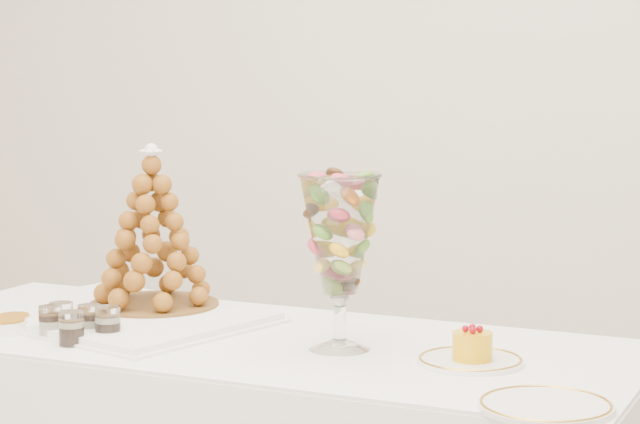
% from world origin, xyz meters
% --- Properties ---
extents(lace_tray, '(0.76, 0.65, 0.02)m').
position_xyz_m(lace_tray, '(-0.50, 0.20, 0.69)').
color(lace_tray, white).
rests_on(lace_tray, buffet_table).
extents(macaron_vase, '(0.17, 0.17, 0.38)m').
position_xyz_m(macaron_vase, '(0.11, 0.13, 0.92)').
color(macaron_vase, white).
rests_on(macaron_vase, buffet_table).
extents(cake_plate, '(0.22, 0.22, 0.01)m').
position_xyz_m(cake_plate, '(0.41, 0.12, 0.68)').
color(cake_plate, white).
rests_on(cake_plate, buffet_table).
extents(spare_plate, '(0.25, 0.25, 0.01)m').
position_xyz_m(spare_plate, '(0.63, -0.16, 0.68)').
color(spare_plate, white).
rests_on(spare_plate, buffet_table).
extents(verrine_a, '(0.07, 0.07, 0.07)m').
position_xyz_m(verrine_a, '(-0.53, 0.02, 0.71)').
color(verrine_a, white).
rests_on(verrine_a, buffet_table).
extents(verrine_b, '(0.06, 0.06, 0.07)m').
position_xyz_m(verrine_b, '(-0.46, 0.02, 0.71)').
color(verrine_b, white).
rests_on(verrine_b, buffet_table).
extents(verrine_c, '(0.06, 0.06, 0.08)m').
position_xyz_m(verrine_c, '(-0.40, 0.00, 0.71)').
color(verrine_c, white).
rests_on(verrine_c, buffet_table).
extents(verrine_d, '(0.06, 0.06, 0.07)m').
position_xyz_m(verrine_d, '(-0.54, -0.02, 0.71)').
color(verrine_d, white).
rests_on(verrine_d, buffet_table).
extents(verrine_e, '(0.07, 0.07, 0.08)m').
position_xyz_m(verrine_e, '(-0.45, -0.07, 0.71)').
color(verrine_e, white).
rests_on(verrine_e, buffet_table).
extents(ramekin_back, '(0.08, 0.08, 0.03)m').
position_xyz_m(ramekin_back, '(-0.68, 0.04, 0.69)').
color(ramekin_back, white).
rests_on(ramekin_back, buffet_table).
extents(ramekin_front, '(0.09, 0.09, 0.03)m').
position_xyz_m(ramekin_front, '(-0.65, -0.03, 0.69)').
color(ramekin_front, white).
rests_on(ramekin_front, buffet_table).
extents(croquembouche, '(0.32, 0.32, 0.40)m').
position_xyz_m(croquembouche, '(-0.45, 0.30, 0.89)').
color(croquembouche, brown).
rests_on(croquembouche, lace_tray).
extents(mousse_cake, '(0.08, 0.08, 0.07)m').
position_xyz_m(mousse_cake, '(0.42, 0.11, 0.72)').
color(mousse_cake, '#EFAB0B').
rests_on(mousse_cake, cake_plate).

